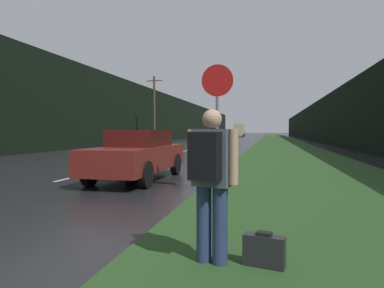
% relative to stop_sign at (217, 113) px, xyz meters
% --- Properties ---
extents(grass_verge, '(6.00, 240.00, 0.02)m').
position_rel_stop_sign_xyz_m(grass_verge, '(2.48, 34.18, -1.90)').
color(grass_verge, '#26471E').
rests_on(grass_verge, ground_plane).
extents(lane_stripe_b, '(0.12, 3.00, 0.01)m').
position_rel_stop_sign_xyz_m(lane_stripe_b, '(-4.96, 2.33, -1.91)').
color(lane_stripe_b, silver).
rests_on(lane_stripe_b, ground_plane).
extents(lane_stripe_c, '(0.12, 3.00, 0.01)m').
position_rel_stop_sign_xyz_m(lane_stripe_c, '(-4.96, 9.33, -1.91)').
color(lane_stripe_c, silver).
rests_on(lane_stripe_c, ground_plane).
extents(lane_stripe_d, '(0.12, 3.00, 0.01)m').
position_rel_stop_sign_xyz_m(lane_stripe_d, '(-4.96, 16.33, -1.91)').
color(lane_stripe_d, silver).
rests_on(lane_stripe_d, ground_plane).
extents(lane_stripe_e, '(0.12, 3.00, 0.01)m').
position_rel_stop_sign_xyz_m(lane_stripe_e, '(-4.96, 23.33, -1.91)').
color(lane_stripe_e, silver).
rests_on(lane_stripe_e, ground_plane).
extents(lane_stripe_f, '(0.12, 3.00, 0.01)m').
position_rel_stop_sign_xyz_m(lane_stripe_f, '(-4.96, 30.33, -1.91)').
color(lane_stripe_f, silver).
rests_on(lane_stripe_f, ground_plane).
extents(treeline_far_side, '(2.00, 140.00, 7.22)m').
position_rel_stop_sign_xyz_m(treeline_far_side, '(-15.40, 44.18, 1.70)').
color(treeline_far_side, black).
rests_on(treeline_far_side, ground_plane).
extents(treeline_near_side, '(2.00, 140.00, 5.63)m').
position_rel_stop_sign_xyz_m(treeline_near_side, '(8.48, 44.18, 0.90)').
color(treeline_near_side, black).
rests_on(treeline_near_side, ground_plane).
extents(utility_pole_far, '(1.80, 0.24, 7.58)m').
position_rel_stop_sign_xyz_m(utility_pole_far, '(-11.37, 28.26, 2.00)').
color(utility_pole_far, '#4C3823').
rests_on(utility_pole_far, ground_plane).
extents(stop_sign, '(0.75, 0.07, 3.05)m').
position_rel_stop_sign_xyz_m(stop_sign, '(0.00, 0.00, 0.00)').
color(stop_sign, slate).
rests_on(stop_sign, ground_plane).
extents(hitchhiker_with_backpack, '(0.59, 0.48, 1.73)m').
position_rel_stop_sign_xyz_m(hitchhiker_with_backpack, '(0.58, -4.31, -0.92)').
color(hitchhiker_with_backpack, navy).
rests_on(hitchhiker_with_backpack, ground_plane).
extents(suitcase, '(0.47, 0.24, 0.40)m').
position_rel_stop_sign_xyz_m(suitcase, '(1.16, -4.26, -1.73)').
color(suitcase, '#232326').
rests_on(suitcase, ground_plane).
extents(car_passing_near, '(1.82, 4.67, 1.53)m').
position_rel_stop_sign_xyz_m(car_passing_near, '(-2.74, 1.87, -1.14)').
color(car_passing_near, maroon).
rests_on(car_passing_near, ground_plane).
extents(delivery_truck, '(2.65, 8.00, 3.46)m').
position_rel_stop_sign_xyz_m(delivery_truck, '(-7.18, 88.56, -0.09)').
color(delivery_truck, '#6E684F').
rests_on(delivery_truck, ground_plane).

